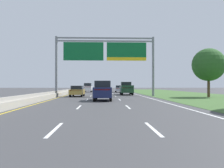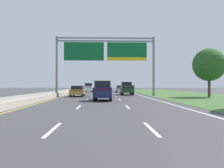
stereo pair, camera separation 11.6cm
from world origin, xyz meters
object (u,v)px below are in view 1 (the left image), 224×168
at_px(car_silver_right_lane_sedan, 119,89).
at_px(car_gold_left_lane_sedan, 77,91).
at_px(pickup_truck_darkgreen, 126,88).
at_px(car_navy_centre_lane_suv, 103,90).
at_px(roadside_tree_mid, 209,65).
at_px(car_white_left_lane_suv, 88,87).
at_px(car_blue_centre_lane_sedan, 102,89).
at_px(overhead_sign_gantry, 105,54).

bearing_deg(car_silver_right_lane_sedan, car_gold_left_lane_sedan, 160.23).
distance_m(pickup_truck_darkgreen, car_gold_left_lane_sedan, 9.58).
distance_m(car_navy_centre_lane_suv, roadside_tree_mid, 16.19).
height_order(car_gold_left_lane_sedan, car_white_left_lane_suv, car_white_left_lane_suv).
bearing_deg(car_gold_left_lane_sedan, car_navy_centre_lane_suv, -156.47).
height_order(car_gold_left_lane_sedan, car_navy_centre_lane_suv, car_navy_centre_lane_suv).
xyz_separation_m(car_blue_centre_lane_sedan, car_navy_centre_lane_suv, (0.18, -22.07, 0.28)).
distance_m(pickup_truck_darkgreen, car_blue_centre_lane_sedan, 8.46).
relative_size(car_gold_left_lane_sedan, car_blue_centre_lane_sedan, 1.00).
height_order(pickup_truck_darkgreen, car_silver_right_lane_sedan, pickup_truck_darkgreen).
bearing_deg(pickup_truck_darkgreen, car_navy_centre_lane_suv, 165.92).
bearing_deg(overhead_sign_gantry, car_silver_right_lane_sedan, 79.63).
xyz_separation_m(overhead_sign_gantry, car_gold_left_lane_sedan, (-4.05, -1.34, -5.58)).
distance_m(car_gold_left_lane_sedan, car_white_left_lane_suv, 21.99).
relative_size(car_gold_left_lane_sedan, car_navy_centre_lane_suv, 0.93).
xyz_separation_m(car_silver_right_lane_sedan, roadside_tree_mid, (10.71, -22.72, 3.62)).
bearing_deg(car_blue_centre_lane_sedan, overhead_sign_gantry, -176.38).
bearing_deg(car_gold_left_lane_sedan, car_silver_right_lane_sedan, -19.26).
height_order(overhead_sign_gantry, car_white_left_lane_suv, overhead_sign_gantry).
bearing_deg(roadside_tree_mid, car_silver_right_lane_sedan, 115.23).
relative_size(car_gold_left_lane_sedan, roadside_tree_mid, 0.66).
height_order(car_silver_right_lane_sedan, car_blue_centre_lane_sedan, same).
bearing_deg(car_silver_right_lane_sedan, overhead_sign_gantry, 170.28).
bearing_deg(car_gold_left_lane_sedan, car_blue_centre_lane_sedan, -13.96).
relative_size(car_blue_centre_lane_sedan, car_navy_centre_lane_suv, 0.93).
bearing_deg(car_silver_right_lane_sedan, pickup_truck_darkgreen, -178.51).
distance_m(overhead_sign_gantry, pickup_truck_darkgreen, 7.79).
height_order(pickup_truck_darkgreen, car_gold_left_lane_sedan, pickup_truck_darkgreen).
bearing_deg(car_gold_left_lane_sedan, pickup_truck_darkgreen, -52.34).
relative_size(car_white_left_lane_suv, car_silver_right_lane_sedan, 1.07).
bearing_deg(car_navy_centre_lane_suv, car_blue_centre_lane_sedan, 2.04).
bearing_deg(car_blue_centre_lane_sedan, car_gold_left_lane_sedan, 165.93).
bearing_deg(car_blue_centre_lane_sedan, pickup_truck_darkgreen, -149.41).
distance_m(pickup_truck_darkgreen, car_white_left_lane_suv, 17.94).
height_order(overhead_sign_gantry, car_silver_right_lane_sedan, overhead_sign_gantry).
distance_m(car_white_left_lane_suv, car_navy_centre_lane_suv, 31.21).
bearing_deg(car_white_left_lane_suv, car_navy_centre_lane_suv, -173.17).
bearing_deg(overhead_sign_gantry, car_blue_centre_lane_sedan, 92.56).
xyz_separation_m(overhead_sign_gantry, car_silver_right_lane_sedan, (3.44, 18.77, -5.58)).
xyz_separation_m(pickup_truck_darkgreen, car_silver_right_lane_sedan, (-0.21, 14.41, -0.26)).
distance_m(overhead_sign_gantry, car_gold_left_lane_sedan, 7.03).
distance_m(car_blue_centre_lane_sedan, roadside_tree_mid, 21.76).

